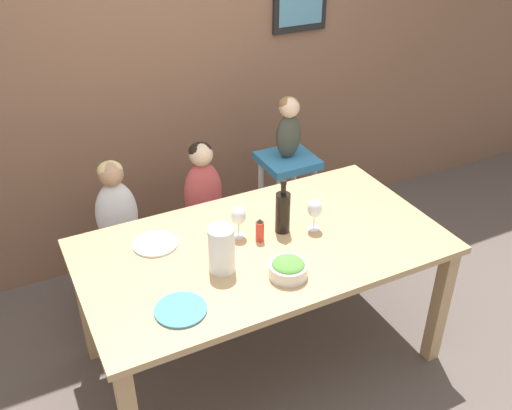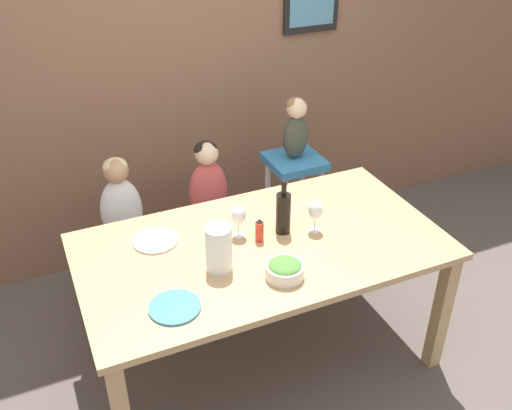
# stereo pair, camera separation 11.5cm
# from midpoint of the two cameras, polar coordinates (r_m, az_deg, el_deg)

# --- Properties ---
(ground_plane) EXTENTS (14.00, 14.00, 0.00)m
(ground_plane) POSITION_cam_midpoint_polar(r_m,az_deg,el_deg) (3.26, 1.58, -14.75)
(ground_plane) COLOR #564C47
(wall_back) EXTENTS (10.00, 0.09, 2.70)m
(wall_back) POSITION_cam_midpoint_polar(r_m,az_deg,el_deg) (3.56, -6.93, 14.93)
(wall_back) COLOR brown
(wall_back) RESTS_ON ground_plane
(dining_table) EXTENTS (1.76, 0.96, 0.75)m
(dining_table) POSITION_cam_midpoint_polar(r_m,az_deg,el_deg) (2.82, 1.77, -5.40)
(dining_table) COLOR tan
(dining_table) RESTS_ON ground_plane
(chair_far_left) EXTENTS (0.39, 0.39, 0.45)m
(chair_far_left) POSITION_cam_midpoint_polar(r_m,az_deg,el_deg) (3.44, -11.81, -4.40)
(chair_far_left) COLOR silver
(chair_far_left) RESTS_ON ground_plane
(chair_far_center) EXTENTS (0.39, 0.39, 0.45)m
(chair_far_center) POSITION_cam_midpoint_polar(r_m,az_deg,el_deg) (3.54, -3.66, -2.48)
(chair_far_center) COLOR silver
(chair_far_center) RESTS_ON ground_plane
(chair_right_highchair) EXTENTS (0.33, 0.33, 0.76)m
(chair_right_highchair) POSITION_cam_midpoint_polar(r_m,az_deg,el_deg) (3.64, 4.69, 2.24)
(chair_right_highchair) COLOR silver
(chair_right_highchair) RESTS_ON ground_plane
(person_child_left) EXTENTS (0.23, 0.15, 0.52)m
(person_child_left) POSITION_cam_midpoint_polar(r_m,az_deg,el_deg) (3.26, -12.44, 0.38)
(person_child_left) COLOR silver
(person_child_left) RESTS_ON chair_far_left
(person_child_center) EXTENTS (0.23, 0.15, 0.52)m
(person_child_center) POSITION_cam_midpoint_polar(r_m,az_deg,el_deg) (3.37, -3.86, 2.24)
(person_child_center) COLOR #C64C4C
(person_child_center) RESTS_ON chair_far_center
(person_baby_right) EXTENTS (0.16, 0.13, 0.39)m
(person_baby_right) POSITION_cam_midpoint_polar(r_m,az_deg,el_deg) (3.47, 4.96, 7.93)
(person_baby_right) COLOR #3D4238
(person_baby_right) RESTS_ON chair_right_highchair
(wine_bottle) EXTENTS (0.07, 0.07, 0.29)m
(wine_bottle) POSITION_cam_midpoint_polar(r_m,az_deg,el_deg) (2.79, 3.93, -0.72)
(wine_bottle) COLOR black
(wine_bottle) RESTS_ON dining_table
(paper_towel_roll) EXTENTS (0.12, 0.12, 0.22)m
(paper_towel_roll) POSITION_cam_midpoint_polar(r_m,az_deg,el_deg) (2.54, -2.45, -4.39)
(paper_towel_roll) COLOR white
(paper_towel_roll) RESTS_ON dining_table
(wine_glass_near) EXTENTS (0.07, 0.07, 0.17)m
(wine_glass_near) POSITION_cam_midpoint_polar(r_m,az_deg,el_deg) (2.82, 7.10, -0.52)
(wine_glass_near) COLOR white
(wine_glass_near) RESTS_ON dining_table
(wine_glass_far) EXTENTS (0.07, 0.07, 0.17)m
(wine_glass_far) POSITION_cam_midpoint_polar(r_m,az_deg,el_deg) (2.76, -0.57, -1.08)
(wine_glass_far) COLOR white
(wine_glass_far) RESTS_ON dining_table
(salad_bowl_large) EXTENTS (0.17, 0.17, 0.09)m
(salad_bowl_large) POSITION_cam_midpoint_polar(r_m,az_deg,el_deg) (2.54, 4.20, -6.43)
(salad_bowl_large) COLOR silver
(salad_bowl_large) RESTS_ON dining_table
(dinner_plate_front_left) EXTENTS (0.22, 0.22, 0.01)m
(dinner_plate_front_left) POSITION_cam_midpoint_polar(r_m,az_deg,el_deg) (2.41, -6.76, -10.13)
(dinner_plate_front_left) COLOR teal
(dinner_plate_front_left) RESTS_ON dining_table
(dinner_plate_back_left) EXTENTS (0.22, 0.22, 0.01)m
(dinner_plate_back_left) POSITION_cam_midpoint_polar(r_m,az_deg,el_deg) (2.81, -8.86, -3.57)
(dinner_plate_back_left) COLOR silver
(dinner_plate_back_left) RESTS_ON dining_table
(condiment_bottle_hot_sauce) EXTENTS (0.04, 0.04, 0.13)m
(condiment_bottle_hot_sauce) POSITION_cam_midpoint_polar(r_m,az_deg,el_deg) (2.75, 1.56, -2.56)
(condiment_bottle_hot_sauce) COLOR red
(condiment_bottle_hot_sauce) RESTS_ON dining_table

